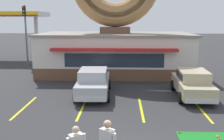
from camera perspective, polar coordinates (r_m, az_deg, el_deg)
The scene contains 13 objects.
donut_shop_building at distance 21.65m, azimuth 0.70°, elevation 9.02°, with size 12.30×6.75×10.96m.
mini_donut_near_left at distance 11.00m, azimuth 14.45°, elevation -13.03°, with size 0.13×0.13×0.04m, color brown.
mini_donut_mid_centre at distance 11.12m, azimuth 22.02°, elevation -13.23°, with size 0.13×0.13×0.04m, color #D17F47.
mini_donut_mid_right at distance 10.89m, azimuth 22.43°, elevation -13.79°, with size 0.13×0.13×0.04m, color brown.
car_champagne at distance 15.89m, azimuth 17.09°, elevation -2.59°, with size 2.10×4.62×1.60m.
car_silver at distance 15.54m, azimuth -4.08°, elevation -2.43°, with size 2.07×4.60×1.60m.
trash_bin at distance 20.26m, azimuth -14.01°, elevation -0.67°, with size 0.57×0.57×0.97m.
traffic_light_pole at distance 26.90m, azimuth -18.33°, elevation 8.78°, with size 0.28×0.47×5.80m.
gas_station_canopy at distance 31.66m, azimuth -22.44°, elevation 10.83°, with size 9.00×4.46×5.30m.
parking_stripe_left at distance 14.36m, azimuth -18.50°, elevation -7.71°, with size 0.12×3.60×0.01m, color yellow.
parking_stripe_mid_left at distance 13.60m, azimuth -6.47°, elevation -8.24°, with size 0.12×3.60×0.01m, color yellow.
parking_stripe_centre at distance 13.48m, azimuth 6.38°, elevation -8.42°, with size 0.12×3.60×0.01m, color yellow.
parking_stripe_mid_right at distance 14.02m, azimuth 18.83°, elevation -8.19°, with size 0.12×3.60×0.01m, color yellow.
Camera 1 is at (-0.69, -7.69, 4.44)m, focal length 42.00 mm.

